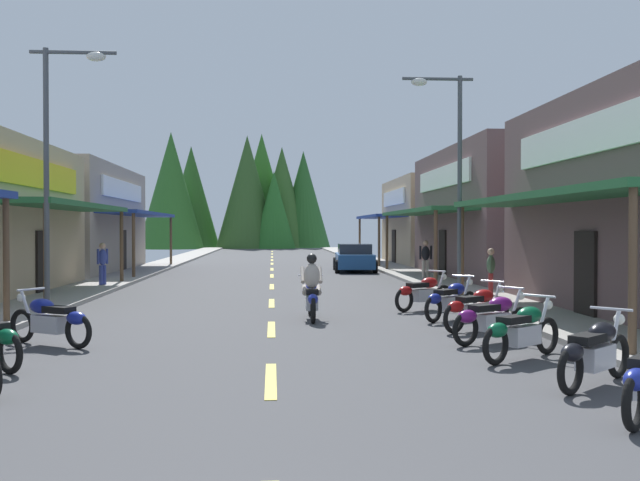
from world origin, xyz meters
The scene contains 22 objects.
ground centered at (0.00, 30.56, -0.05)m, with size 10.74×91.11×0.10m, color #424244.
sidewalk_left centered at (-6.40, 30.56, 0.06)m, with size 2.07×91.11×0.12m, color #9E9991.
sidewalk_right centered at (6.40, 30.56, 0.06)m, with size 2.07×91.11×0.12m, color #9E9991.
centerline_dashes centered at (0.00, 32.53, 0.01)m, with size 0.16×65.64×0.01m.
storefront_left_far centered at (-11.41, 33.32, 2.62)m, with size 9.83×12.81×5.23m.
storefront_right_middle centered at (10.43, 27.67, 2.82)m, with size 7.85×12.48×5.63m.
storefront_right_far centered at (10.96, 40.10, 2.60)m, with size 8.93×10.06×5.18m.
streetlamp_left centered at (-5.45, 15.91, 4.37)m, with size 2.18×0.30×6.79m.
streetlamp_right centered at (5.45, 18.74, 4.40)m, with size 2.18×0.30×6.84m.
motorcycle_parked_right_1 centered at (4.40, 6.57, 0.49)m, with size 1.67×1.49×1.04m.
motorcycle_parked_right_2 centered at (4.11, 8.59, 0.49)m, with size 1.76×1.38×1.04m.
motorcycle_parked_right_3 centered at (4.16, 10.31, 0.49)m, with size 1.88×1.19×1.04m.
motorcycle_parked_right_4 centered at (4.33, 11.96, 0.49)m, with size 1.80×1.32×1.04m.
motorcycle_parked_right_5 centered at (4.23, 13.69, 0.49)m, with size 1.65×1.51×1.04m.
motorcycle_parked_right_6 centered at (4.00, 15.74, 0.49)m, with size 1.81×1.31×1.04m.
motorcycle_parked_left_2 centered at (-4.05, 10.54, 0.49)m, with size 1.85×1.25×1.04m.
rider_cruising_lead centered at (0.95, 13.99, 0.66)m, with size 0.60×2.14×1.57m.
pedestrian_by_shop centered at (6.39, 26.42, 0.97)m, with size 0.56×0.32×1.67m.
pedestrian_browsing centered at (6.71, 18.60, 0.89)m, with size 0.36×0.54×1.56m.
pedestrian_waiting centered at (-6.15, 23.58, 0.95)m, with size 0.40×0.52×1.65m.
parked_car_curbside centered at (4.17, 32.99, 0.69)m, with size 2.26×4.39×1.40m.
treeline_backdrop centered at (-3.39, 78.79, 6.07)m, with size 21.26×12.64×13.31m.
Camera 1 is at (0.02, -2.83, 2.15)m, focal length 40.06 mm.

